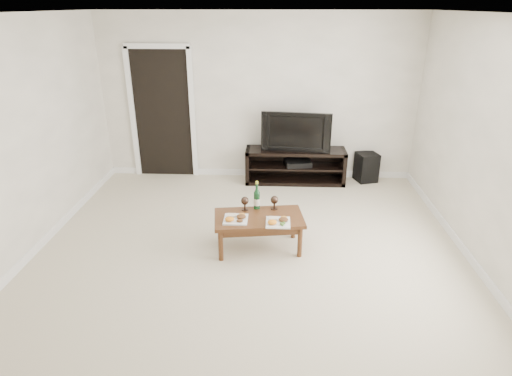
% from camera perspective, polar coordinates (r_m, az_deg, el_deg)
% --- Properties ---
extents(floor, '(5.50, 5.50, 0.00)m').
position_cam_1_polar(floor, '(4.82, -1.07, -10.37)').
color(floor, '#BDB098').
rests_on(floor, ground).
extents(back_wall, '(5.00, 0.04, 2.60)m').
position_cam_1_polar(back_wall, '(6.92, 0.35, 11.86)').
color(back_wall, white).
rests_on(back_wall, ground).
extents(ceiling, '(5.00, 5.50, 0.04)m').
position_cam_1_polar(ceiling, '(4.01, -1.37, 22.53)').
color(ceiling, white).
rests_on(ceiling, back_wall).
extents(doorway, '(0.90, 0.02, 2.05)m').
position_cam_1_polar(doorway, '(7.17, -12.31, 9.50)').
color(doorway, black).
rests_on(doorway, ground).
extents(media_console, '(1.59, 0.45, 0.55)m').
position_cam_1_polar(media_console, '(6.94, 5.25, 2.98)').
color(media_console, black).
rests_on(media_console, ground).
extents(television, '(1.09, 0.27, 0.62)m').
position_cam_1_polar(television, '(6.75, 5.43, 7.63)').
color(television, black).
rests_on(television, media_console).
extents(av_receiver, '(0.44, 0.36, 0.08)m').
position_cam_1_polar(av_receiver, '(6.91, 5.63, 3.33)').
color(av_receiver, black).
rests_on(av_receiver, media_console).
extents(subwoofer, '(0.39, 0.39, 0.47)m').
position_cam_1_polar(subwoofer, '(7.20, 14.50, 2.72)').
color(subwoofer, black).
rests_on(subwoofer, ground).
extents(coffee_table, '(1.08, 0.69, 0.42)m').
position_cam_1_polar(coffee_table, '(5.04, 0.37, -5.97)').
color(coffee_table, '#522A16').
rests_on(coffee_table, ground).
extents(plate_left, '(0.27, 0.27, 0.07)m').
position_cam_1_polar(plate_left, '(4.85, -2.72, -3.95)').
color(plate_left, white).
rests_on(plate_left, coffee_table).
extents(plate_right, '(0.27, 0.27, 0.07)m').
position_cam_1_polar(plate_right, '(4.79, 2.96, -4.36)').
color(plate_right, white).
rests_on(plate_right, coffee_table).
extents(wine_bottle, '(0.07, 0.07, 0.35)m').
position_cam_1_polar(wine_bottle, '(5.06, 0.11, -0.94)').
color(wine_bottle, '#0F3719').
rests_on(wine_bottle, coffee_table).
extents(goblet_left, '(0.09, 0.09, 0.17)m').
position_cam_1_polar(goblet_left, '(5.06, -1.50, -2.08)').
color(goblet_left, '#35251D').
rests_on(goblet_left, coffee_table).
extents(goblet_right, '(0.09, 0.09, 0.17)m').
position_cam_1_polar(goblet_right, '(5.09, 2.46, -1.95)').
color(goblet_right, '#35251D').
rests_on(goblet_right, coffee_table).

